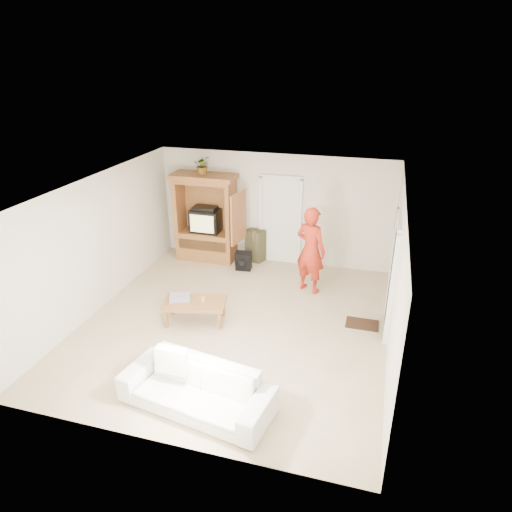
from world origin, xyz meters
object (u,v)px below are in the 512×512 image
at_px(man, 311,250).
at_px(armoire, 207,223).
at_px(coffee_table, 194,304).
at_px(sofa, 196,389).

bearing_deg(man, armoire, 4.09).
xyz_separation_m(armoire, coffee_table, (0.83, -2.81, -0.54)).
bearing_deg(sofa, armoire, 119.27).
xyz_separation_m(armoire, sofa, (1.75, -4.92, -0.59)).
bearing_deg(armoire, man, -20.08).
bearing_deg(coffee_table, armoire, 93.42).
bearing_deg(man, sofa, 100.93).
height_order(man, coffee_table, man).
distance_m(sofa, coffee_table, 2.30).
bearing_deg(sofa, coffee_table, 123.13).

